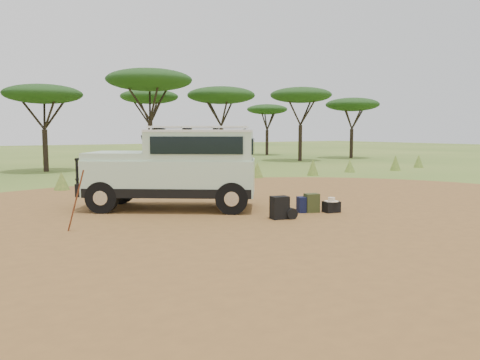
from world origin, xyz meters
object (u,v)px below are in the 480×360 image
walking_staff (76,201)px  backpack_olive (312,203)px  backpack_navy (280,208)px  safari_vehicle (178,169)px  duffel_navy (305,205)px  hard_case (331,207)px  backpack_black (280,208)px

walking_staff → backpack_olive: walking_staff is taller
walking_staff → backpack_navy: (4.85, -1.09, -0.43)m
safari_vehicle → backpack_olive: (2.87, -2.55, -0.89)m
safari_vehicle → walking_staff: (-3.25, -1.66, -0.45)m
duffel_navy → hard_case: (0.64, -0.39, -0.07)m
backpack_navy → duffel_navy: 1.13m
safari_vehicle → walking_staff: size_ratio=3.46×
backpack_olive → hard_case: size_ratio=1.22×
duffel_navy → hard_case: duffel_navy is taller
walking_staff → duffel_navy: bearing=-47.8°
backpack_black → hard_case: 1.81m
duffel_navy → hard_case: bearing=-12.4°
walking_staff → backpack_black: 4.94m
safari_vehicle → backpack_olive: safari_vehicle is taller
safari_vehicle → backpack_navy: 3.30m
backpack_black → backpack_olive: size_ratio=1.12×
backpack_black → duffel_navy: (1.17, 0.40, -0.08)m
backpack_navy → backpack_olive: (1.26, 0.20, -0.01)m
duffel_navy → walking_staff: bearing=-168.6°
safari_vehicle → backpack_olive: bearing=-6.6°
safari_vehicle → backpack_black: 3.35m
walking_staff → duffel_navy: 6.02m
backpack_black → backpack_navy: bearing=64.7°
backpack_black → backpack_navy: size_ratio=1.09×
backpack_navy → hard_case: size_ratio=1.25×
walking_staff → backpack_olive: size_ratio=2.78×
backpack_navy → hard_case: 1.73m
backpack_navy → backpack_olive: 1.28m
backpack_navy → backpack_black: bearing=-107.8°
safari_vehicle → duffel_navy: safari_vehicle is taller
duffel_navy → safari_vehicle: bearing=156.7°
backpack_olive → backpack_navy: bearing=-156.1°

